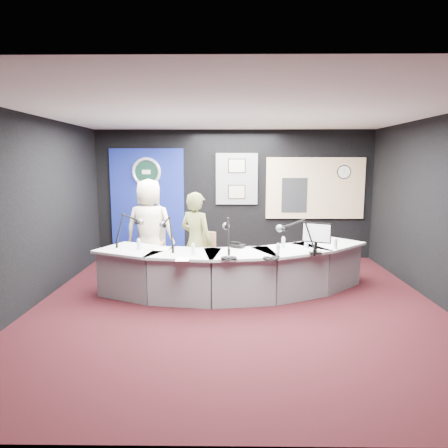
{
  "coord_description": "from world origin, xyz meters",
  "views": [
    {
      "loc": [
        -0.12,
        -5.7,
        2.11
      ],
      "look_at": [
        -0.2,
        0.8,
        1.1
      ],
      "focal_mm": 32.0,
      "sensor_mm": 36.0,
      "label": 1
    }
  ],
  "objects_px": {
    "armchair_right": "(196,262)",
    "broadcast_desk": "(233,271)",
    "armchair_left": "(150,253)",
    "person_man": "(150,228)",
    "person_woman": "(196,242)"
  },
  "relations": [
    {
      "from": "armchair_right",
      "to": "broadcast_desk",
      "type": "bearing_deg",
      "value": 11.03
    },
    {
      "from": "person_woman",
      "to": "person_man",
      "type": "bearing_deg",
      "value": -8.71
    },
    {
      "from": "person_woman",
      "to": "armchair_right",
      "type": "bearing_deg",
      "value": -0.0
    },
    {
      "from": "broadcast_desk",
      "to": "armchair_right",
      "type": "relative_size",
      "value": 4.81
    },
    {
      "from": "armchair_left",
      "to": "person_woman",
      "type": "relative_size",
      "value": 0.54
    },
    {
      "from": "person_man",
      "to": "person_woman",
      "type": "relative_size",
      "value": 1.11
    },
    {
      "from": "broadcast_desk",
      "to": "person_woman",
      "type": "height_order",
      "value": "person_woman"
    },
    {
      "from": "broadcast_desk",
      "to": "armchair_right",
      "type": "xyz_separation_m",
      "value": [
        -0.61,
        0.18,
        0.09
      ]
    },
    {
      "from": "person_man",
      "to": "person_woman",
      "type": "height_order",
      "value": "person_man"
    },
    {
      "from": "broadcast_desk",
      "to": "person_man",
      "type": "height_order",
      "value": "person_man"
    },
    {
      "from": "broadcast_desk",
      "to": "person_woman",
      "type": "distance_m",
      "value": 0.77
    },
    {
      "from": "armchair_left",
      "to": "armchair_right",
      "type": "relative_size",
      "value": 0.94
    },
    {
      "from": "armchair_right",
      "to": "armchair_left",
      "type": "bearing_deg",
      "value": 167.1
    },
    {
      "from": "armchair_left",
      "to": "person_woman",
      "type": "bearing_deg",
      "value": -42.73
    },
    {
      "from": "person_man",
      "to": "armchair_left",
      "type": "bearing_deg",
      "value": -0.0
    }
  ]
}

